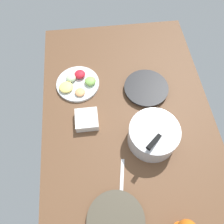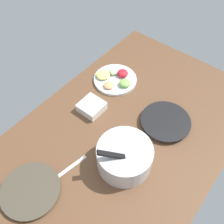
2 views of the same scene
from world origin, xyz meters
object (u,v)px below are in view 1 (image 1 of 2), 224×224
Objects in this scene: square_bowl_white at (87,119)px; mixing_bowl at (153,135)px; dinner_plate_right at (116,221)px; fruit_platter at (78,83)px; dinner_plate_left at (146,88)px.

mixing_bowl is at bearing 66.32° from square_bowl_white.
dinner_plate_right is at bearing -32.67° from mixing_bowl.
dinner_plate_right is 47.63cm from mixing_bowl.
mixing_bowl is 0.99× the size of fruit_platter.
dinner_plate_left is 79.68cm from dinner_plate_right.
mixing_bowl is (34.55, -3.24, 5.70)cm from dinner_plate_left.
fruit_platter is (-9.06, -43.83, 0.21)cm from dinner_plate_left.
dinner_plate_right is at bearing 10.83° from square_bowl_white.
fruit_platter is at bearing -169.74° from dinner_plate_right.
mixing_bowl reaches higher than fruit_platter.
dinner_plate_left is 2.13× the size of square_bowl_white.
square_bowl_white is (-55.61, -10.64, 1.75)cm from dinner_plate_right.
dinner_plate_right is 1.02× the size of fruit_platter.
fruit_platter reaches higher than dinner_plate_left.
mixing_bowl reaches higher than dinner_plate_right.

